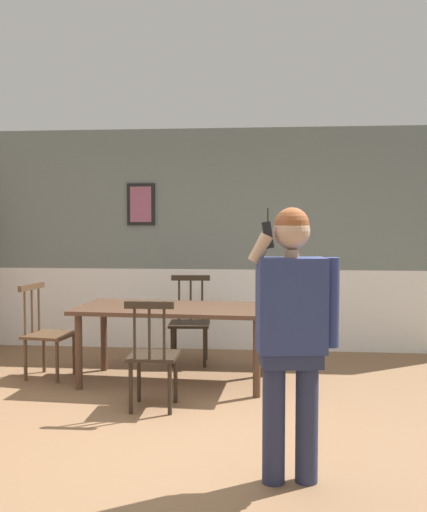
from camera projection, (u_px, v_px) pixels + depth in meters
The scene contains 7 objects.
ground_plane at pixel (191, 435), 4.49m from camera, with size 6.95×6.95×0.00m, color #846042.
room_back_partition at pixel (222, 244), 7.43m from camera, with size 6.32×0.17×2.75m.
dining_table at pixel (174, 315), 5.89m from camera, with size 1.95×1.03×0.76m.
chair_near_window at pixel (153, 355), 5.06m from camera, with size 0.42×0.42×0.95m.
chair_by_doorway at pixel (190, 321), 6.74m from camera, with size 0.47×0.47×0.98m.
chair_at_table_head at pixel (46, 332), 6.11m from camera, with size 0.51×0.51×0.96m.
person_figure at pixel (292, 325), 3.62m from camera, with size 0.56×0.28×1.70m.
Camera 1 is at (0.58, -4.37, 1.62)m, focal length 41.76 mm.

